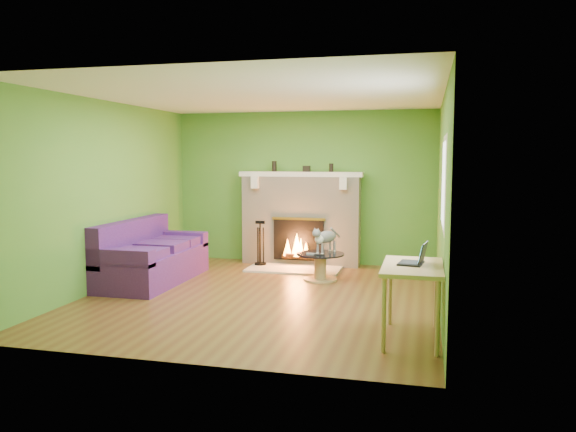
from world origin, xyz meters
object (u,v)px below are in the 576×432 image
desk (413,274)px  sofa (150,258)px  cat (326,240)px  coffee_table (320,265)px

desk → sofa: bearing=155.0°
desk → cat: (-1.31, 2.51, -0.06)m
cat → sofa: bearing=-138.1°
sofa → cat: (2.49, 0.74, 0.25)m
coffee_table → desk: size_ratio=0.70×
coffee_table → cat: size_ratio=1.13×
coffee_table → cat: (0.08, 0.05, 0.37)m
sofa → desk: size_ratio=1.98×
desk → cat: cat is taller
cat → coffee_table: bearing=-122.6°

